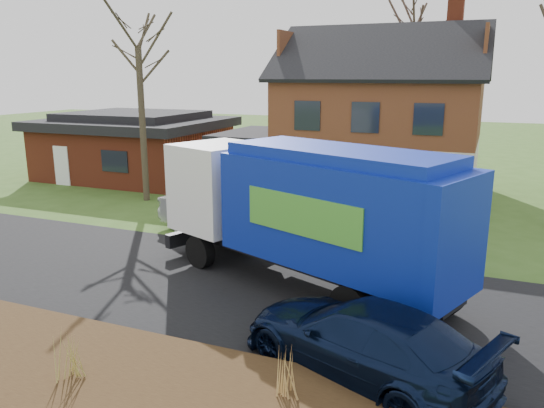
% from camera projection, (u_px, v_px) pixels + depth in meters
% --- Properties ---
extents(ground, '(120.00, 120.00, 0.00)m').
position_uv_depth(ground, '(210.00, 284.00, 15.01)').
color(ground, '#34531B').
rests_on(ground, ground).
extents(road, '(80.00, 7.00, 0.02)m').
position_uv_depth(road, '(210.00, 284.00, 15.01)').
color(road, black).
rests_on(road, ground).
extents(mulch_verge, '(80.00, 3.50, 0.30)m').
position_uv_depth(mulch_verge, '(77.00, 374.00, 10.21)').
color(mulch_verge, black).
rests_on(mulch_verge, ground).
extents(main_house, '(12.95, 8.95, 9.26)m').
position_uv_depth(main_house, '(371.00, 111.00, 26.01)').
color(main_house, beige).
rests_on(main_house, ground).
extents(ranch_house, '(9.80, 8.20, 3.70)m').
position_uv_depth(ranch_house, '(135.00, 145.00, 30.68)').
color(ranch_house, maroon).
rests_on(ranch_house, ground).
extents(garbage_truck, '(9.57, 5.74, 3.99)m').
position_uv_depth(garbage_truck, '(308.00, 208.00, 14.21)').
color(garbage_truck, black).
rests_on(garbage_truck, ground).
extents(silver_sedan, '(5.48, 3.16, 1.71)m').
position_uv_depth(silver_sedan, '(222.00, 212.00, 19.42)').
color(silver_sedan, '#9D9FA4').
rests_on(silver_sedan, ground).
extents(navy_wagon, '(5.61, 3.93, 1.51)m').
position_uv_depth(navy_wagon, '(362.00, 340.00, 10.30)').
color(navy_wagon, black).
rests_on(navy_wagon, ground).
extents(tree_front_west, '(3.28, 3.28, 9.75)m').
position_uv_depth(tree_front_west, '(137.00, 21.00, 23.15)').
color(tree_front_west, '#3E3425').
rests_on(tree_front_west, ground).
extents(tree_back, '(3.72, 3.72, 11.78)m').
position_uv_depth(tree_back, '(416.00, 2.00, 30.30)').
color(tree_back, '#3E2D25').
rests_on(tree_back, ground).
extents(grass_clump_mid, '(0.35, 0.29, 0.98)m').
position_uv_depth(grass_clump_mid, '(70.00, 354.00, 9.70)').
color(grass_clump_mid, '#A29247').
rests_on(grass_clump_mid, mulch_verge).
extents(grass_clump_east, '(0.35, 0.29, 0.88)m').
position_uv_depth(grass_clump_east, '(286.00, 373.00, 9.18)').
color(grass_clump_east, tan).
rests_on(grass_clump_east, mulch_verge).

